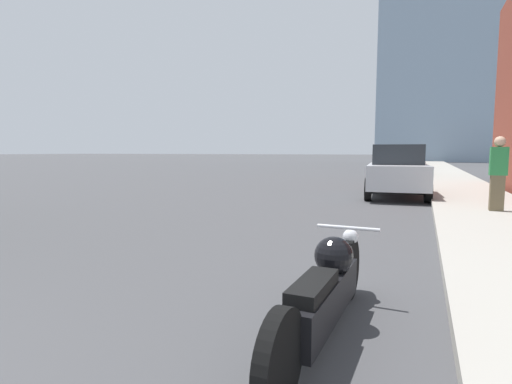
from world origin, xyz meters
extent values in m
cube|color=#9E998E|center=(5.29, 40.00, 0.07)|extent=(2.42, 240.00, 0.15)
cylinder|color=black|center=(3.15, 4.60, 0.31)|extent=(0.12, 0.62, 0.62)
cylinder|color=black|center=(3.09, 2.61, 0.31)|extent=(0.12, 0.62, 0.62)
cube|color=black|center=(3.12, 3.60, 0.33)|extent=(0.29, 1.52, 0.32)
sphere|color=black|center=(3.13, 3.91, 0.62)|extent=(0.34, 0.34, 0.34)
cube|color=black|center=(3.11, 3.28, 0.54)|extent=(0.24, 0.70, 0.10)
sphere|color=silver|center=(3.15, 4.63, 0.64)|extent=(0.16, 0.16, 0.16)
cylinder|color=silver|center=(3.15, 4.49, 0.76)|extent=(0.62, 0.06, 0.04)
cube|color=#BCBCC1|center=(3.04, 14.47, 0.73)|extent=(2.13, 4.21, 0.75)
cube|color=#23282D|center=(3.04, 14.47, 1.42)|extent=(1.69, 2.08, 0.63)
cylinder|color=black|center=(2.08, 15.66, 0.35)|extent=(0.26, 0.72, 0.70)
cylinder|color=black|center=(3.79, 15.80, 0.35)|extent=(0.26, 0.72, 0.70)
cylinder|color=black|center=(2.28, 13.14, 0.35)|extent=(0.26, 0.72, 0.70)
cylinder|color=black|center=(3.99, 13.28, 0.35)|extent=(0.26, 0.72, 0.70)
cube|color=silver|center=(2.90, 26.51, 0.63)|extent=(2.14, 4.33, 0.65)
cube|color=#23282D|center=(2.90, 26.51, 1.25)|extent=(1.68, 2.14, 0.59)
cylinder|color=black|center=(1.95, 27.73, 0.31)|extent=(0.25, 0.63, 0.62)
cylinder|color=black|center=(3.63, 27.88, 0.31)|extent=(0.25, 0.63, 0.62)
cylinder|color=black|center=(2.17, 25.14, 0.31)|extent=(0.25, 0.63, 0.62)
cylinder|color=black|center=(3.86, 25.29, 0.31)|extent=(0.25, 0.63, 0.62)
cube|color=#1E3899|center=(2.75, 37.00, 0.73)|extent=(1.81, 4.55, 0.78)
cube|color=#23282D|center=(2.75, 37.00, 1.49)|extent=(1.50, 2.20, 0.73)
cylinder|color=black|center=(1.95, 38.41, 0.34)|extent=(0.21, 0.69, 0.68)
cylinder|color=black|center=(3.59, 38.38, 0.34)|extent=(0.21, 0.69, 0.68)
cylinder|color=black|center=(1.90, 35.61, 0.34)|extent=(0.21, 0.69, 0.68)
cylinder|color=black|center=(3.54, 35.58, 0.34)|extent=(0.21, 0.69, 0.68)
cube|color=red|center=(2.87, 48.19, 0.64)|extent=(2.08, 4.07, 0.68)
cube|color=#23282D|center=(2.87, 48.19, 1.27)|extent=(1.66, 2.00, 0.57)
cylinder|color=black|center=(2.11, 49.47, 0.30)|extent=(0.24, 0.62, 0.60)
cylinder|color=black|center=(3.81, 49.34, 0.30)|extent=(0.24, 0.62, 0.60)
cylinder|color=black|center=(1.92, 47.03, 0.30)|extent=(0.24, 0.62, 0.60)
cylinder|color=black|center=(3.62, 46.91, 0.30)|extent=(0.24, 0.62, 0.60)
cube|color=brown|center=(5.42, 11.11, 0.56)|extent=(0.29, 0.20, 0.82)
cube|color=#2D7F42|center=(5.42, 11.11, 1.30)|extent=(0.36, 0.20, 0.65)
sphere|color=tan|center=(5.42, 11.11, 1.74)|extent=(0.24, 0.24, 0.24)
camera|label=1|loc=(3.81, 0.52, 1.52)|focal=28.00mm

